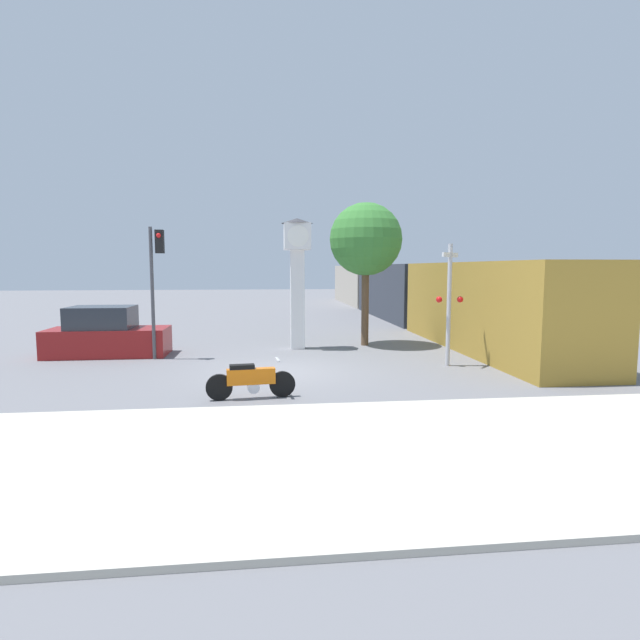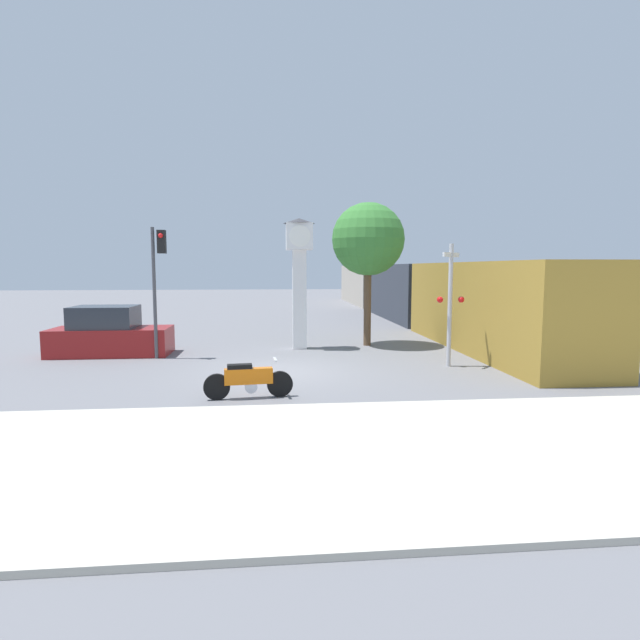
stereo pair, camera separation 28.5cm
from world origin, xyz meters
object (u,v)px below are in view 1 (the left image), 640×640
(clock_tower, at_px, (297,263))
(freight_train, at_px, (399,291))
(railroad_crossing_signal, at_px, (449,300))
(street_tree, at_px, (366,240))
(traffic_light, at_px, (156,269))
(motorcycle, at_px, (251,380))
(parked_car, at_px, (107,335))

(clock_tower, bearing_deg, freight_train, 58.33)
(freight_train, distance_m, railroad_crossing_signal, 16.26)
(clock_tower, relative_size, railroad_crossing_signal, 1.29)
(freight_train, distance_m, street_tree, 12.56)
(traffic_light, xyz_separation_m, railroad_crossing_signal, (9.63, -2.32, -0.98))
(railroad_crossing_signal, xyz_separation_m, street_tree, (-1.81, 4.61, 2.16))
(motorcycle, height_order, traffic_light, traffic_light)
(motorcycle, height_order, freight_train, freight_train)
(freight_train, bearing_deg, street_tree, -111.74)
(clock_tower, xyz_separation_m, traffic_light, (-5.01, -1.75, -0.23))
(freight_train, distance_m, parked_car, 19.26)
(street_tree, bearing_deg, motorcycle, -119.08)
(clock_tower, height_order, street_tree, street_tree)
(clock_tower, xyz_separation_m, freight_train, (7.37, 11.94, -1.66))
(motorcycle, xyz_separation_m, street_tree, (4.47, 8.04, 3.85))
(freight_train, xyz_separation_m, street_tree, (-4.55, -11.41, 2.61))
(clock_tower, xyz_separation_m, parked_car, (-7.01, -0.84, -2.61))
(clock_tower, xyz_separation_m, railroad_crossing_signal, (4.63, -4.08, -1.21))
(parked_car, bearing_deg, freight_train, 41.78)
(clock_tower, distance_m, traffic_light, 5.31)
(freight_train, bearing_deg, motorcycle, -114.88)
(traffic_light, bearing_deg, railroad_crossing_signal, -13.57)
(clock_tower, distance_m, parked_car, 7.53)
(clock_tower, distance_m, railroad_crossing_signal, 6.28)
(clock_tower, bearing_deg, railroad_crossing_signal, -41.40)
(street_tree, height_order, parked_car, street_tree)
(motorcycle, bearing_deg, parked_car, 122.62)
(motorcycle, height_order, street_tree, street_tree)
(motorcycle, bearing_deg, clock_tower, 71.44)
(freight_train, bearing_deg, clock_tower, -121.67)
(freight_train, bearing_deg, traffic_light, -132.10)
(street_tree, xyz_separation_m, parked_car, (-9.83, -1.37, -3.56))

